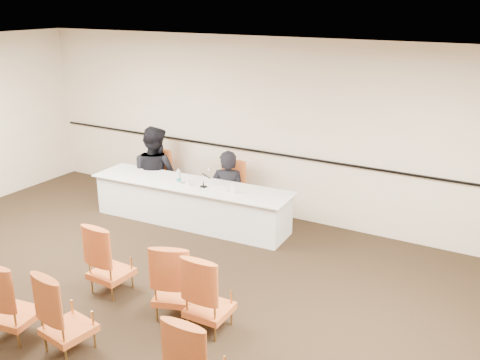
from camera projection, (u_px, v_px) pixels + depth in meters
The scene contains 20 objects.
floor at pixel (127, 335), 5.98m from camera, with size 10.00×10.00×0.00m, color black.
ceiling at pixel (105, 63), 5.01m from camera, with size 10.00×10.00×0.00m, color white.
wall_back at pixel (284, 131), 8.78m from camera, with size 10.00×0.04×3.00m, color beige.
wall_rail at pixel (282, 155), 8.87m from camera, with size 9.80×0.04×0.03m, color black.
panel_table at pixel (191, 203), 8.86m from camera, with size 3.47×0.81×0.69m, color silver, non-canonical shape.
panelist_main at pixel (228, 198), 9.13m from camera, with size 0.61×0.40×1.68m, color black.
panelist_main_chair at pixel (228, 190), 9.08m from camera, with size 0.50×0.50×0.95m, color #BC4521, non-canonical shape.
panelist_second at pixel (155, 177), 9.72m from camera, with size 0.91×0.71×1.88m, color black.
panelist_second_chair at pixel (155, 177), 9.72m from camera, with size 0.50×0.50×0.95m, color #BC4521, non-canonical shape.
papers at pixel (220, 189), 8.50m from camera, with size 0.30×0.22×0.00m, color white.
microphone at pixel (203, 179), 8.52m from camera, with size 0.10×0.20×0.29m, color black, non-canonical shape.
water_bottle at pixel (179, 176), 8.71m from camera, with size 0.07×0.07×0.25m, color teal, non-canonical shape.
drinking_glass at pixel (188, 183), 8.63m from camera, with size 0.06×0.06×0.10m, color white.
coffee_cup at pixel (233, 189), 8.29m from camera, with size 0.08×0.08×0.13m, color white.
aud_chair_front_left at pixel (110, 257), 6.73m from camera, with size 0.50×0.50×0.95m, color #BC4521, non-canonical shape.
aud_chair_front_mid at pixel (175, 279), 6.22m from camera, with size 0.50×0.50×0.95m, color #BC4521, non-canonical shape.
aud_chair_front_right at pixel (209, 292), 5.94m from camera, with size 0.50×0.50×0.95m, color #BC4521, non-canonical shape.
aud_chair_back_left at pixel (13, 298), 5.82m from camera, with size 0.50×0.50×0.95m, color #BC4521, non-canonical shape.
aud_chair_back_mid at pixel (67, 311), 5.58m from camera, with size 0.50×0.50×0.95m, color #BC4521, non-canonical shape.
aud_chair_back_right at pixel (197, 358), 4.85m from camera, with size 0.50×0.50×0.95m, color #BC4521, non-canonical shape.
Camera 1 is at (3.63, -3.79, 3.58)m, focal length 40.00 mm.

